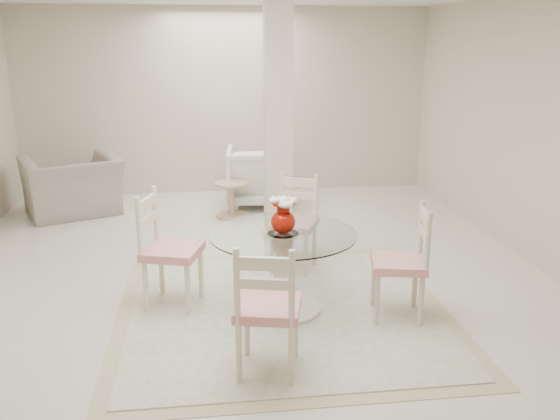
{
  "coord_description": "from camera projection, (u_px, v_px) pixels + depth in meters",
  "views": [
    {
      "loc": [
        -0.33,
        -5.33,
        2.27
      ],
      "look_at": [
        0.29,
        -0.53,
        0.85
      ],
      "focal_mm": 38.0,
      "sensor_mm": 36.0,
      "label": 1
    }
  ],
  "objects": [
    {
      "name": "ground",
      "position": [
        244.0,
        280.0,
        5.75
      ],
      "size": [
        7.0,
        7.0,
        0.0
      ],
      "primitive_type": "plane",
      "color": "silver",
      "rests_on": "ground"
    },
    {
      "name": "room_shell",
      "position": [
        240.0,
        85.0,
        5.23
      ],
      "size": [
        6.02,
        7.02,
        2.71
      ],
      "color": "beige",
      "rests_on": "ground"
    },
    {
      "name": "column",
      "position": [
        278.0,
        122.0,
        6.67
      ],
      "size": [
        0.3,
        0.3,
        2.7
      ],
      "primitive_type": "cube",
      "color": "beige",
      "rests_on": "ground"
    },
    {
      "name": "area_rug",
      "position": [
        283.0,
        310.0,
        5.09
      ],
      "size": [
        2.81,
        2.81,
        0.02
      ],
      "color": "tan",
      "rests_on": "ground"
    },
    {
      "name": "dining_table",
      "position": [
        283.0,
        272.0,
        4.99
      ],
      "size": [
        1.23,
        1.23,
        0.71
      ],
      "rotation": [
        0.0,
        0.0,
        -0.24
      ],
      "color": "beige",
      "rests_on": "ground"
    },
    {
      "name": "red_vase",
      "position": [
        283.0,
        215.0,
        4.85
      ],
      "size": [
        0.24,
        0.22,
        0.31
      ],
      "color": "#9D1104",
      "rests_on": "dining_table"
    },
    {
      "name": "dining_chair_east",
      "position": [
        407.0,
        254.0,
        4.82
      ],
      "size": [
        0.51,
        0.51,
        1.07
      ],
      "rotation": [
        0.0,
        0.0,
        -1.77
      ],
      "color": "beige",
      "rests_on": "ground"
    },
    {
      "name": "dining_chair_north",
      "position": [
        295.0,
        215.0,
        5.9
      ],
      "size": [
        0.56,
        0.56,
        1.06
      ],
      "rotation": [
        0.0,
        0.0,
        -0.43
      ],
      "color": "beige",
      "rests_on": "ground"
    },
    {
      "name": "dining_chair_west",
      "position": [
        164.0,
        241.0,
        5.04
      ],
      "size": [
        0.56,
        0.56,
        1.13
      ],
      "rotation": [
        0.0,
        0.0,
        1.27
      ],
      "color": "#F4EDC8",
      "rests_on": "ground"
    },
    {
      "name": "dining_chair_south",
      "position": [
        267.0,
        301.0,
        3.96
      ],
      "size": [
        0.52,
        0.52,
        1.08
      ],
      "rotation": [
        0.0,
        0.0,
        2.92
      ],
      "color": "beige",
      "rests_on": "ground"
    },
    {
      "name": "recliner_taupe",
      "position": [
        72.0,
        186.0,
        7.79
      ],
      "size": [
        1.48,
        1.4,
        0.76
      ],
      "primitive_type": "imported",
      "rotation": [
        0.0,
        0.0,
        3.54
      ],
      "color": "gray",
      "rests_on": "ground"
    },
    {
      "name": "armchair_white",
      "position": [
        259.0,
        176.0,
        8.24
      ],
      "size": [
        0.95,
        0.97,
        0.82
      ],
      "primitive_type": "imported",
      "rotation": [
        0.0,
        0.0,
        3.05
      ],
      "color": "white",
      "rests_on": "ground"
    },
    {
      "name": "side_table",
      "position": [
        232.0,
        201.0,
        7.71
      ],
      "size": [
        0.44,
        0.44,
        0.46
      ],
      "color": "tan",
      "rests_on": "ground"
    }
  ]
}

